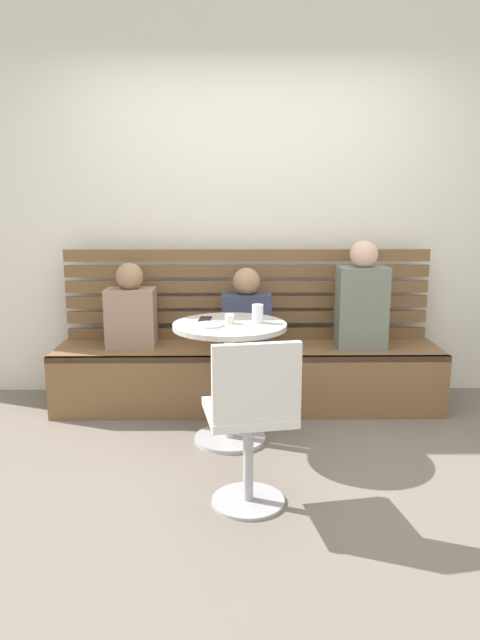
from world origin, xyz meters
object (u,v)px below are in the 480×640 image
at_px(person_adult, 362,300).
at_px(person_child_left, 246,313).
at_px(booth_bench, 248,377).
at_px(cafe_table, 230,359).
at_px(cup_water_clear, 258,313).
at_px(person_child_middle, 131,310).
at_px(cup_espresso_small, 230,319).
at_px(white_chair, 251,418).
at_px(phone_on_table, 205,319).
at_px(plate_small, 209,325).

height_order(person_adult, person_child_left, person_adult).
relative_size(booth_bench, cafe_table, 3.65).
bearing_deg(person_child_left, cup_water_clear, -84.59).
height_order(person_child_left, person_child_middle, person_child_middle).
distance_m(person_child_left, cup_espresso_small, 0.61).
distance_m(white_chair, cup_espresso_small, 0.87).
distance_m(cafe_table, phone_on_table, 0.29).
distance_m(white_chair, plate_small, 0.83).
relative_size(booth_bench, person_child_left, 4.81).
xyz_separation_m(booth_bench, person_child_middle, (-0.82, 0.04, 0.48)).
bearing_deg(phone_on_table, person_child_left, -114.15).
distance_m(white_chair, person_child_left, 1.42).
relative_size(cafe_table, white_chair, 0.87).
xyz_separation_m(person_adult, cup_espresso_small, (-0.91, -0.59, -0.01)).
bearing_deg(cup_water_clear, phone_on_table, 164.91).
distance_m(cup_espresso_small, plate_small, 0.14).
bearing_deg(person_child_middle, white_chair, -60.94).
relative_size(cup_espresso_small, plate_small, 0.33).
distance_m(cup_water_clear, phone_on_table, 0.33).
relative_size(booth_bench, cup_espresso_small, 48.21).
bearing_deg(phone_on_table, plate_small, 103.84).
bearing_deg(person_child_middle, booth_bench, -2.62).
height_order(plate_small, phone_on_table, plate_small).
height_order(white_chair, person_child_middle, person_child_middle).
bearing_deg(phone_on_table, white_chair, 109.98).
height_order(white_chair, plate_small, white_chair).
distance_m(person_child_middle, plate_small, 0.90).
distance_m(cup_espresso_small, cup_water_clear, 0.17).
relative_size(white_chair, plate_small, 5.00).
height_order(person_child_left, plate_small, person_child_left).
bearing_deg(plate_small, cup_water_clear, 16.93).
height_order(booth_bench, person_child_left, person_child_left).
bearing_deg(person_adult, person_child_left, 179.79).
xyz_separation_m(booth_bench, white_chair, (-0.02, -1.40, 0.24)).
xyz_separation_m(cup_espresso_small, cup_water_clear, (0.17, 0.02, 0.03)).
height_order(person_adult, cup_espresso_small, person_adult).
height_order(person_adult, plate_small, person_adult).
bearing_deg(person_adult, white_chair, -120.14).
distance_m(booth_bench, plate_small, 0.87).
relative_size(booth_bench, phone_on_table, 19.29).
bearing_deg(cup_water_clear, cup_espresso_small, -172.08).
bearing_deg(person_child_middle, cup_water_clear, -34.96).
bearing_deg(person_child_left, booth_bench, -4.94).
height_order(cafe_table, phone_on_table, phone_on_table).
relative_size(person_child_middle, plate_small, 3.49).
bearing_deg(person_child_left, plate_small, -109.77).
xyz_separation_m(cafe_table, person_child_left, (0.11, 0.59, 0.17)).
bearing_deg(cafe_table, person_adult, 32.59).
relative_size(cafe_table, person_adult, 0.99).
xyz_separation_m(person_child_middle, cup_espresso_small, (0.70, -0.63, 0.07)).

